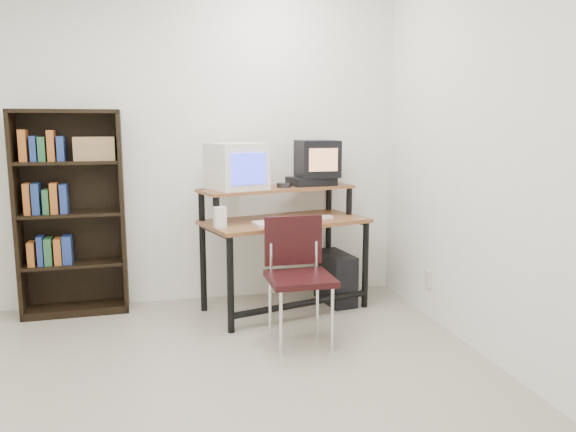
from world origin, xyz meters
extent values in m
cube|color=#B2A993|center=(0.00, 0.00, -0.01)|extent=(4.00, 4.00, 0.01)
cube|color=white|center=(0.00, 2.00, 1.30)|extent=(4.00, 0.01, 2.60)
cube|color=white|center=(0.00, -2.00, 1.30)|extent=(4.00, 0.01, 2.60)
cube|color=white|center=(2.00, 0.00, 1.30)|extent=(0.01, 4.00, 2.60)
cube|color=brown|center=(0.95, 1.56, 0.72)|extent=(1.39, 0.96, 0.03)
cube|color=brown|center=(0.91, 1.69, 0.97)|extent=(1.32, 0.72, 0.02)
cylinder|color=black|center=(0.45, 1.13, 0.36)|extent=(0.05, 0.05, 0.72)
cylinder|color=black|center=(1.59, 1.46, 0.36)|extent=(0.05, 0.05, 0.72)
cylinder|color=black|center=(0.30, 1.66, 0.49)|extent=(0.05, 0.05, 0.98)
cylinder|color=black|center=(1.44, 1.99, 0.49)|extent=(0.05, 0.05, 0.98)
cylinder|color=black|center=(1.02, 1.30, 0.12)|extent=(1.15, 0.38, 0.05)
cube|color=white|center=(0.57, 1.62, 1.15)|extent=(0.49, 0.49, 0.37)
cube|color=#2C36E8|center=(0.64, 1.43, 1.15)|extent=(0.28, 0.11, 0.23)
cube|color=black|center=(1.21, 1.75, 1.01)|extent=(0.40, 0.33, 0.08)
cube|color=black|center=(1.26, 1.77, 1.20)|extent=(0.33, 0.32, 0.30)
cube|color=tan|center=(1.27, 1.61, 1.20)|extent=(0.24, 0.02, 0.18)
cylinder|color=#26262B|center=(0.96, 1.65, 0.99)|extent=(0.16, 0.16, 0.05)
cube|color=white|center=(0.91, 1.38, 0.74)|extent=(0.49, 0.27, 0.03)
cube|color=black|center=(1.28, 1.56, 0.72)|extent=(0.24, 0.20, 0.01)
cube|color=white|center=(1.28, 1.54, 0.74)|extent=(0.11, 0.08, 0.03)
cube|color=white|center=(0.41, 1.34, 0.80)|extent=(0.10, 0.09, 0.17)
cube|color=black|center=(1.40, 1.64, 0.21)|extent=(0.26, 0.47, 0.42)
cube|color=black|center=(0.89, 0.83, 0.46)|extent=(0.43, 0.43, 0.04)
cube|color=black|center=(0.89, 1.02, 0.68)|extent=(0.41, 0.04, 0.35)
cylinder|color=silver|center=(0.72, 0.65, 0.22)|extent=(0.02, 0.02, 0.44)
cylinder|color=silver|center=(1.06, 0.66, 0.22)|extent=(0.02, 0.02, 0.44)
cylinder|color=silver|center=(0.71, 1.00, 0.22)|extent=(0.02, 0.02, 0.44)
cylinder|color=silver|center=(1.06, 1.00, 0.22)|extent=(0.02, 0.02, 0.44)
cube|color=black|center=(-1.07, 1.81, 0.80)|extent=(0.04, 0.27, 1.59)
cube|color=black|center=(-0.31, 1.85, 0.80)|extent=(0.04, 0.27, 1.59)
cube|color=black|center=(-0.70, 1.95, 0.80)|extent=(0.80, 0.05, 1.59)
cube|color=black|center=(-0.69, 1.83, 1.58)|extent=(0.81, 0.30, 0.03)
cube|color=black|center=(-0.69, 1.83, 0.03)|extent=(0.81, 0.30, 0.06)
cube|color=black|center=(-0.69, 1.83, 0.40)|extent=(0.75, 0.28, 0.03)
cube|color=black|center=(-0.69, 1.83, 0.80)|extent=(0.75, 0.28, 0.02)
cube|color=black|center=(-0.69, 1.83, 1.19)|extent=(0.75, 0.28, 0.02)
cube|color=olive|center=(-0.49, 1.84, 1.30)|extent=(0.31, 0.21, 0.18)
cube|color=beige|center=(1.99, 1.15, 0.30)|extent=(0.02, 0.08, 0.12)
camera|label=1|loc=(0.01, -2.71, 1.49)|focal=35.00mm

